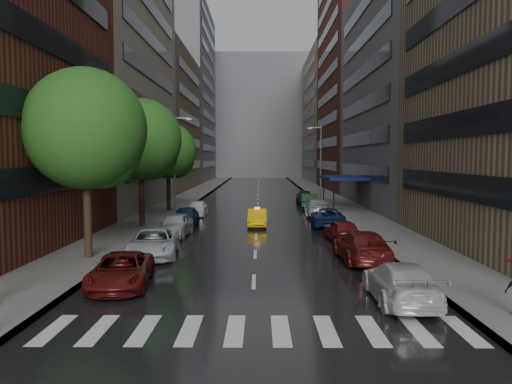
# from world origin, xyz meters

# --- Properties ---
(ground) EXTENTS (220.00, 220.00, 0.00)m
(ground) POSITION_xyz_m (0.00, 0.00, 0.00)
(ground) COLOR gray
(ground) RESTS_ON ground
(road) EXTENTS (14.00, 140.00, 0.01)m
(road) POSITION_xyz_m (0.00, 50.00, 0.01)
(road) COLOR black
(road) RESTS_ON ground
(sidewalk_left) EXTENTS (4.00, 140.00, 0.15)m
(sidewalk_left) POSITION_xyz_m (-9.00, 50.00, 0.07)
(sidewalk_left) COLOR gray
(sidewalk_left) RESTS_ON ground
(sidewalk_right) EXTENTS (4.00, 140.00, 0.15)m
(sidewalk_right) POSITION_xyz_m (9.00, 50.00, 0.07)
(sidewalk_right) COLOR gray
(sidewalk_right) RESTS_ON ground
(crosswalk) EXTENTS (13.15, 2.80, 0.01)m
(crosswalk) POSITION_xyz_m (0.20, -2.00, 0.01)
(crosswalk) COLOR silver
(crosswalk) RESTS_ON ground
(buildings_left) EXTENTS (8.00, 108.00, 38.00)m
(buildings_left) POSITION_xyz_m (-15.00, 58.79, 15.99)
(buildings_left) COLOR maroon
(buildings_left) RESTS_ON ground
(buildings_right) EXTENTS (8.05, 109.10, 36.00)m
(buildings_right) POSITION_xyz_m (15.00, 56.70, 15.03)
(buildings_right) COLOR #937A5B
(buildings_right) RESTS_ON ground
(building_far) EXTENTS (40.00, 14.00, 32.00)m
(building_far) POSITION_xyz_m (0.00, 118.00, 16.00)
(building_far) COLOR slate
(building_far) RESTS_ON ground
(tree_near) EXTENTS (6.17, 6.17, 9.83)m
(tree_near) POSITION_xyz_m (-8.60, 8.45, 6.73)
(tree_near) COLOR #382619
(tree_near) RESTS_ON ground
(tree_mid) EXTENTS (6.07, 6.07, 9.67)m
(tree_mid) POSITION_xyz_m (-8.60, 20.23, 6.62)
(tree_mid) COLOR #382619
(tree_mid) RESTS_ON ground
(tree_far) EXTENTS (5.42, 5.42, 8.64)m
(tree_far) POSITION_xyz_m (-8.60, 31.17, 5.91)
(tree_far) COLOR #382619
(tree_far) RESTS_ON ground
(taxi) EXTENTS (1.42, 4.06, 1.34)m
(taxi) POSITION_xyz_m (0.05, 21.04, 0.67)
(taxi) COLOR #EDB50C
(taxi) RESTS_ON ground
(parked_cars_left) EXTENTS (3.02, 29.44, 1.58)m
(parked_cars_left) POSITION_xyz_m (-5.40, 13.85, 0.74)
(parked_cars_left) COLOR #5D1312
(parked_cars_left) RESTS_ON ground
(parked_cars_right) EXTENTS (2.79, 44.50, 1.59)m
(parked_cars_right) POSITION_xyz_m (5.40, 19.95, 0.76)
(parked_cars_right) COLOR silver
(parked_cars_right) RESTS_ON ground
(street_lamp_left) EXTENTS (1.74, 0.22, 9.00)m
(street_lamp_left) POSITION_xyz_m (-7.72, 30.00, 4.89)
(street_lamp_left) COLOR gray
(street_lamp_left) RESTS_ON sidewalk_left
(street_lamp_right) EXTENTS (1.74, 0.22, 9.00)m
(street_lamp_right) POSITION_xyz_m (7.72, 45.00, 4.89)
(street_lamp_right) COLOR gray
(street_lamp_right) RESTS_ON sidewalk_right
(awning) EXTENTS (4.00, 8.00, 3.12)m
(awning) POSITION_xyz_m (8.98, 35.00, 3.13)
(awning) COLOR navy
(awning) RESTS_ON sidewalk_right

